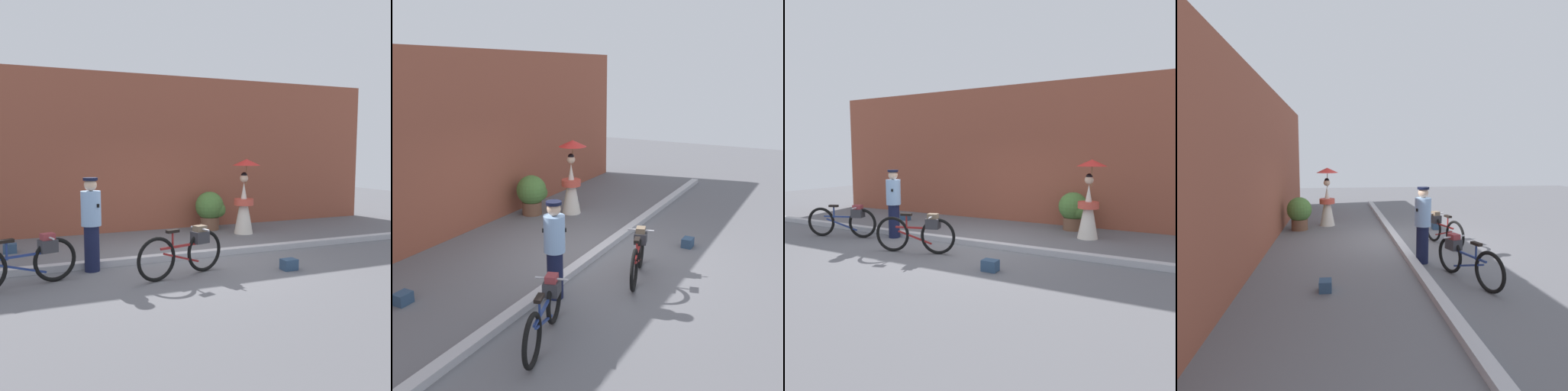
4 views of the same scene
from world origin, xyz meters
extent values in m
plane|color=slate|center=(0.00, 0.00, 0.00)|extent=(30.00, 30.00, 0.00)
cube|color=brown|center=(0.00, 3.43, 2.02)|extent=(14.00, 0.40, 4.03)
cube|color=#B2B2B7|center=(0.00, 0.00, 0.06)|extent=(14.00, 0.20, 0.12)
torus|color=black|center=(-0.11, -0.98, 0.36)|extent=(0.71, 0.25, 0.72)
torus|color=black|center=(-1.06, -1.24, 0.36)|extent=(0.71, 0.25, 0.72)
cube|color=maroon|center=(-0.59, -1.11, 0.51)|extent=(0.80, 0.26, 0.04)
cube|color=maroon|center=(-0.59, -1.11, 0.32)|extent=(0.70, 0.22, 0.26)
cylinder|color=maroon|center=(-0.76, -1.16, 0.63)|extent=(0.03, 0.03, 0.30)
cube|color=black|center=(-0.76, -1.16, 0.78)|extent=(0.24, 0.15, 0.05)
cylinder|color=silver|center=(-0.21, -1.00, 0.76)|extent=(0.16, 0.47, 0.03)
cube|color=#333338|center=(-0.21, -1.00, 0.61)|extent=(0.31, 0.28, 0.20)
cube|color=#72604C|center=(-0.21, -1.00, 0.74)|extent=(0.24, 0.21, 0.14)
torus|color=black|center=(-2.55, -0.61, 0.35)|extent=(0.69, 0.28, 0.71)
torus|color=black|center=(-3.59, -0.94, 0.35)|extent=(0.69, 0.28, 0.71)
cube|color=navy|center=(-3.07, -0.78, 0.50)|extent=(0.88, 0.32, 0.04)
cube|color=navy|center=(-3.07, -0.78, 0.30)|extent=(0.77, 0.28, 0.29)
cylinder|color=navy|center=(-3.26, -0.84, 0.61)|extent=(0.03, 0.03, 0.29)
cube|color=black|center=(-3.26, -0.84, 0.75)|extent=(0.24, 0.15, 0.05)
cylinder|color=silver|center=(-2.66, -0.64, 0.74)|extent=(0.18, 0.47, 0.03)
cube|color=#333338|center=(-2.66, -0.64, 0.59)|extent=(0.32, 0.29, 0.20)
cube|color=maroon|center=(-2.66, -0.64, 0.72)|extent=(0.24, 0.21, 0.14)
cylinder|color=#141938|center=(-1.91, -0.22, 0.40)|extent=(0.26, 0.26, 0.80)
cylinder|color=#8CB2E0|center=(-1.91, -0.22, 1.10)|extent=(0.34, 0.34, 0.60)
sphere|color=#D8B293|center=(-1.91, -0.22, 1.51)|extent=(0.22, 0.22, 0.22)
cylinder|color=black|center=(-1.91, -0.22, 1.60)|extent=(0.25, 0.25, 0.05)
cube|color=black|center=(-1.91, -0.22, 1.16)|extent=(0.24, 0.34, 0.06)
cone|color=silver|center=(2.22, 1.88, 0.65)|extent=(0.48, 0.48, 1.29)
cylinder|color=#D14C3D|center=(2.22, 1.88, 0.80)|extent=(0.49, 0.49, 0.16)
sphere|color=beige|center=(2.22, 1.88, 1.40)|extent=(0.21, 0.21, 0.21)
sphere|color=black|center=(2.22, 1.88, 1.47)|extent=(0.16, 0.16, 0.16)
cylinder|color=olive|center=(2.28, 1.86, 1.52)|extent=(0.02, 0.02, 0.55)
cone|color=red|center=(2.28, 1.86, 1.80)|extent=(0.70, 0.70, 0.16)
cylinder|color=brown|center=(1.65, 2.71, 0.17)|extent=(0.50, 0.50, 0.33)
sphere|color=#4C7A38|center=(1.65, 2.71, 0.63)|extent=(0.75, 0.75, 0.75)
sphere|color=#4C7A38|center=(1.84, 2.60, 0.54)|extent=(0.41, 0.41, 0.41)
cube|color=navy|center=(1.30, -1.46, 0.10)|extent=(0.27, 0.21, 0.19)
cube|color=#243951|center=(1.30, -1.52, 0.14)|extent=(0.23, 0.07, 0.07)
cube|color=navy|center=(-3.24, 1.79, 0.10)|extent=(0.26, 0.21, 0.19)
cube|color=#243951|center=(-3.24, 1.72, 0.14)|extent=(0.22, 0.07, 0.07)
camera|label=1|loc=(-3.13, -7.86, 2.09)|focal=40.69mm
camera|label=2|loc=(-7.80, -3.99, 3.62)|focal=43.29mm
camera|label=3|loc=(4.05, -6.95, 1.96)|focal=33.94mm
camera|label=4|loc=(-8.88, 1.58, 2.30)|focal=31.58mm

